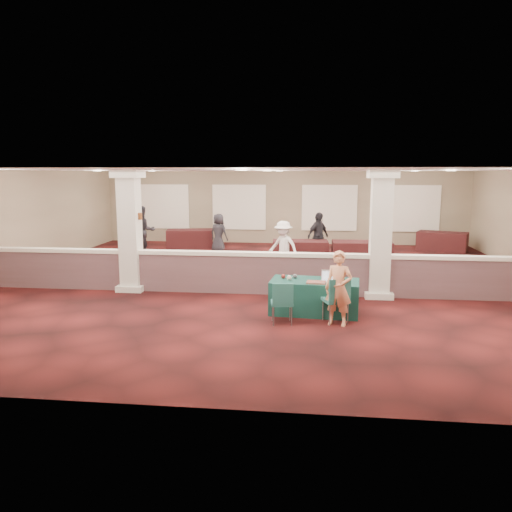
# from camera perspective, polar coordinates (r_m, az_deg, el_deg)

# --- Properties ---
(ground) EXTENTS (16.00, 16.00, 0.00)m
(ground) POSITION_cam_1_polar(r_m,az_deg,el_deg) (14.57, 1.22, -2.90)
(ground) COLOR #4D1313
(ground) RESTS_ON ground
(wall_back) EXTENTS (16.00, 0.04, 3.20)m
(wall_back) POSITION_cam_1_polar(r_m,az_deg,el_deg) (22.26, 3.19, 5.56)
(wall_back) COLOR #7D6E56
(wall_back) RESTS_ON ground
(wall_front) EXTENTS (16.00, 0.04, 3.20)m
(wall_front) POSITION_cam_1_polar(r_m,az_deg,el_deg) (6.49, -5.44, -4.22)
(wall_front) COLOR #7D6E56
(wall_front) RESTS_ON ground
(wall_left) EXTENTS (0.04, 16.00, 3.20)m
(wall_left) POSITION_cam_1_polar(r_m,az_deg,el_deg) (17.03, -26.68, 3.34)
(wall_left) COLOR #7D6E56
(wall_left) RESTS_ON ground
(ceiling) EXTENTS (16.00, 16.00, 0.02)m
(ceiling) POSITION_cam_1_polar(r_m,az_deg,el_deg) (14.23, 1.27, 9.78)
(ceiling) COLOR white
(ceiling) RESTS_ON wall_back
(partition_wall) EXTENTS (15.60, 0.28, 1.10)m
(partition_wall) POSITION_cam_1_polar(r_m,az_deg,el_deg) (12.99, 0.60, -1.88)
(partition_wall) COLOR brown
(partition_wall) RESTS_ON ground
(column_left) EXTENTS (0.72, 0.72, 3.20)m
(column_left) POSITION_cam_1_polar(r_m,az_deg,el_deg) (13.64, -14.19, 2.92)
(column_left) COLOR white
(column_left) RESTS_ON ground
(column_right) EXTENTS (0.72, 0.72, 3.20)m
(column_right) POSITION_cam_1_polar(r_m,az_deg,el_deg) (12.86, 14.04, 2.55)
(column_right) COLOR white
(column_right) RESTS_ON ground
(sconce_left) EXTENTS (0.12, 0.12, 0.18)m
(sconce_left) POSITION_cam_1_polar(r_m,az_deg,el_deg) (13.71, -15.35, 4.43)
(sconce_left) COLOR brown
(sconce_left) RESTS_ON column_left
(sconce_right) EXTENTS (0.12, 0.12, 0.18)m
(sconce_right) POSITION_cam_1_polar(r_m,az_deg,el_deg) (13.51, -13.14, 4.45)
(sconce_right) COLOR brown
(sconce_right) RESTS_ON column_left
(near_table) EXTENTS (2.03, 1.14, 0.75)m
(near_table) POSITION_cam_1_polar(r_m,az_deg,el_deg) (11.34, 6.70, -4.64)
(near_table) COLOR #103C34
(near_table) RESTS_ON ground
(conf_chair_main) EXTENTS (0.62, 0.62, 0.98)m
(conf_chair_main) POSITION_cam_1_polar(r_m,az_deg,el_deg) (10.57, 9.27, -4.62)
(conf_chair_main) COLOR #216258
(conf_chair_main) RESTS_ON ground
(conf_chair_side) EXTENTS (0.51, 0.51, 0.90)m
(conf_chair_side) POSITION_cam_1_polar(r_m,az_deg,el_deg) (10.38, 3.03, -5.01)
(conf_chair_side) COLOR #216258
(conf_chair_side) RESTS_ON ground
(woman) EXTENTS (0.65, 0.53, 1.56)m
(woman) POSITION_cam_1_polar(r_m,az_deg,el_deg) (10.42, 9.41, -3.68)
(woman) COLOR #FF9C6E
(woman) RESTS_ON ground
(far_table_front_left) EXTENTS (1.91, 1.43, 0.70)m
(far_table_front_left) POSITION_cam_1_polar(r_m,az_deg,el_deg) (15.22, -8.08, -1.12)
(far_table_front_left) COLOR black
(far_table_front_left) RESTS_ON ground
(far_table_front_center) EXTENTS (1.65, 0.88, 0.65)m
(far_table_front_center) POSITION_cam_1_polar(r_m,az_deg,el_deg) (15.11, -6.24, -1.25)
(far_table_front_center) COLOR black
(far_table_front_center) RESTS_ON ground
(far_table_front_right) EXTENTS (2.02, 1.05, 0.81)m
(far_table_front_right) POSITION_cam_1_polar(r_m,az_deg,el_deg) (17.46, 11.98, 0.32)
(far_table_front_right) COLOR black
(far_table_front_right) RESTS_ON ground
(far_table_back_left) EXTENTS (2.04, 1.28, 0.77)m
(far_table_back_left) POSITION_cam_1_polar(r_m,az_deg,el_deg) (21.18, -7.57, 1.98)
(far_table_back_left) COLOR black
(far_table_back_left) RESTS_ON ground
(far_table_back_center) EXTENTS (1.97, 1.06, 0.78)m
(far_table_back_center) POSITION_cam_1_polar(r_m,az_deg,el_deg) (17.59, 5.08, 0.50)
(far_table_back_center) COLOR black
(far_table_back_center) RESTS_ON ground
(far_table_back_right) EXTENTS (2.11, 1.58, 0.77)m
(far_table_back_right) POSITION_cam_1_polar(r_m,az_deg,el_deg) (21.48, 20.49, 1.56)
(far_table_back_right) COLOR black
(far_table_back_right) RESTS_ON ground
(attendee_a) EXTENTS (1.05, 0.90, 1.91)m
(attendee_a) POSITION_cam_1_polar(r_m,az_deg,el_deg) (19.16, -12.81, 2.75)
(attendee_a) COLOR black
(attendee_a) RESTS_ON ground
(attendee_b) EXTENTS (1.14, 0.90, 1.62)m
(attendee_b) POSITION_cam_1_polar(r_m,az_deg,el_deg) (15.92, 3.14, 1.11)
(attendee_b) COLOR silver
(attendee_b) RESTS_ON ground
(attendee_c) EXTENTS (1.04, 1.08, 1.73)m
(attendee_c) POSITION_cam_1_polar(r_m,az_deg,el_deg) (18.06, 7.11, 2.23)
(attendee_c) COLOR black
(attendee_c) RESTS_ON ground
(attendee_d) EXTENTS (0.86, 0.68, 1.54)m
(attendee_d) POSITION_cam_1_polar(r_m,az_deg,el_deg) (19.70, -4.30, 2.61)
(attendee_d) COLOR black
(attendee_d) RESTS_ON ground
(laptop_base) EXTENTS (0.36, 0.26, 0.02)m
(laptop_base) POSITION_cam_1_polar(r_m,az_deg,el_deg) (11.18, 8.29, -2.86)
(laptop_base) COLOR silver
(laptop_base) RESTS_ON near_table
(laptop_screen) EXTENTS (0.34, 0.04, 0.23)m
(laptop_screen) POSITION_cam_1_polar(r_m,az_deg,el_deg) (11.27, 8.34, -2.12)
(laptop_screen) COLOR silver
(laptop_screen) RESTS_ON near_table
(screen_glow) EXTENTS (0.31, 0.03, 0.20)m
(screen_glow) POSITION_cam_1_polar(r_m,az_deg,el_deg) (11.26, 8.33, -2.21)
(screen_glow) COLOR silver
(screen_glow) RESTS_ON near_table
(knitting) EXTENTS (0.44, 0.34, 0.03)m
(knitting) POSITION_cam_1_polar(r_m,az_deg,el_deg) (10.99, 6.89, -3.00)
(knitting) COLOR #A9361B
(knitting) RESTS_ON near_table
(yarn_cream) EXTENTS (0.11, 0.11, 0.11)m
(yarn_cream) POSITION_cam_1_polar(r_m,az_deg,el_deg) (11.20, 3.81, -2.51)
(yarn_cream) COLOR beige
(yarn_cream) RESTS_ON near_table
(yarn_red) EXTENTS (0.10, 0.10, 0.10)m
(yarn_red) POSITION_cam_1_polar(r_m,az_deg,el_deg) (11.37, 3.15, -2.34)
(yarn_red) COLOR maroon
(yarn_red) RESTS_ON near_table
(yarn_grey) EXTENTS (0.11, 0.11, 0.11)m
(yarn_grey) POSITION_cam_1_polar(r_m,az_deg,el_deg) (11.41, 4.48, -2.31)
(yarn_grey) COLOR #4F4E53
(yarn_grey) RESTS_ON near_table
(scissors) EXTENTS (0.13, 0.04, 0.01)m
(scissors) POSITION_cam_1_polar(r_m,az_deg,el_deg) (10.94, 10.10, -3.20)
(scissors) COLOR red
(scissors) RESTS_ON near_table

